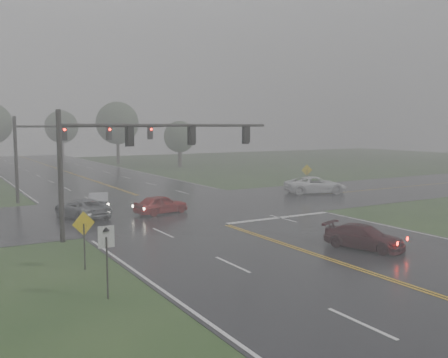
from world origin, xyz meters
TOP-DOWN VIEW (x-y plane):
  - ground at (0.00, 0.00)m, footprint 180.00×180.00m
  - main_road at (0.00, 20.00)m, footprint 18.00×160.00m
  - cross_street at (0.00, 22.00)m, footprint 120.00×14.00m
  - stop_bar at (4.50, 14.40)m, footprint 8.50×0.50m
  - sedan_maroon at (3.02, 5.10)m, footprint 3.05×4.58m
  - sedan_red at (-1.97, 20.10)m, footprint 4.29×2.37m
  - sedan_silver at (-5.27, 24.39)m, footprint 2.61×4.27m
  - car_grey at (-7.40, 21.34)m, footprint 3.36×5.26m
  - pickup_white at (15.02, 22.79)m, footprint 6.33×4.45m
  - signal_gantry_near at (-5.97, 14.73)m, footprint 13.65×0.32m
  - signal_gantry_far at (-6.03, 30.96)m, footprint 13.40×0.37m
  - sign_diamond_west at (-10.57, 8.74)m, footprint 1.07×0.31m
  - sign_arrow_white at (-10.85, 4.52)m, footprint 0.61×0.11m
  - sign_diamond_east at (15.16, 24.24)m, footprint 1.09×0.33m
  - tree_ne_a at (10.93, 68.01)m, footprint 7.09×7.09m
  - tree_e_near at (17.11, 56.96)m, footprint 4.89×4.89m
  - tree_n_far at (6.17, 87.63)m, footprint 6.40×6.40m

SIDE VIEW (x-z plane):
  - ground at x=0.00m, z-range 0.00..0.00m
  - main_road at x=0.00m, z-range -0.01..0.01m
  - cross_street at x=0.00m, z-range -0.01..0.01m
  - stop_bar at x=4.50m, z-range 0.00..0.00m
  - sedan_maroon at x=3.02m, z-range -0.62..0.62m
  - sedan_red at x=-1.97m, z-range -0.69..0.69m
  - sedan_silver at x=-5.27m, z-range -0.66..0.66m
  - car_grey at x=-7.40m, z-range -0.67..0.67m
  - pickup_white at x=15.02m, z-range -0.80..0.80m
  - sign_diamond_west at x=-10.57m, z-range 0.46..3.10m
  - sign_diamond_east at x=15.16m, z-range 0.47..3.15m
  - sign_arrow_white at x=-10.85m, z-range 0.55..3.30m
  - tree_e_near at x=17.11m, z-range 1.12..8.30m
  - signal_gantry_far at x=-6.03m, z-range 1.48..8.68m
  - signal_gantry_near at x=-5.97m, z-range 1.49..8.79m
  - tree_n_far at x=6.17m, z-range 1.48..10.87m
  - tree_ne_a at x=10.93m, z-range 1.65..12.06m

